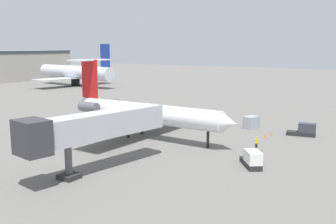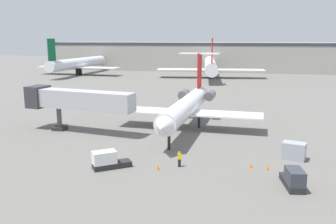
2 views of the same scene
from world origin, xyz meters
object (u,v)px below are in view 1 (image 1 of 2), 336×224
jet_bridge (89,128)px  traffic_cone_mid (272,133)px  baggage_tug_trailing (304,130)px  parked_airliner_centre (75,73)px  cargo_container_uld (251,122)px  baggage_tug_lead (252,160)px  traffic_cone_far (265,135)px  ground_crew_marshaller (256,143)px  regional_jet (141,112)px  traffic_cone_near (262,153)px

jet_bridge → traffic_cone_mid: jet_bridge is taller
baggage_tug_trailing → parked_airliner_centre: (35.74, 82.20, 3.63)m
parked_airliner_centre → cargo_container_uld: bearing=-115.2°
baggage_tug_lead → cargo_container_uld: 20.66m
baggage_tug_lead → baggage_tug_trailing: size_ratio=0.97×
traffic_cone_mid → traffic_cone_far: (-1.69, 0.38, 0.00)m
ground_crew_marshaller → baggage_tug_trailing: baggage_tug_trailing is taller
regional_jet → cargo_container_uld: size_ratio=9.96×
ground_crew_marshaller → traffic_cone_mid: 9.16m
regional_jet → parked_airliner_centre: bearing=52.0°
ground_crew_marshaller → traffic_cone_far: (7.41, 1.28, -0.58)m
ground_crew_marshaller → parked_airliner_centre: bearing=59.3°
baggage_tug_lead → traffic_cone_mid: (16.34, 2.99, -0.56)m
baggage_tug_trailing → traffic_cone_near: baggage_tug_trailing is taller
jet_bridge → traffic_cone_mid: 29.16m
traffic_cone_far → jet_bridge: bearing=158.2°
baggage_tug_trailing → parked_airliner_centre: 89.71m
regional_jet → baggage_tug_lead: size_ratio=6.96×
jet_bridge → baggage_tug_trailing: 32.63m
baggage_tug_lead → parked_airliner_centre: 97.53m
jet_bridge → parked_airliner_centre: 93.57m
ground_crew_marshaller → traffic_cone_mid: size_ratio=3.07×
cargo_container_uld → traffic_cone_far: bearing=-140.7°
cargo_container_uld → parked_airliner_centre: size_ratio=0.08×
traffic_cone_far → regional_jet: bearing=121.6°
baggage_tug_trailing → traffic_cone_mid: (-2.07, 4.16, -0.56)m
traffic_cone_mid → jet_bridge: bearing=158.8°
baggage_tug_lead → cargo_container_uld: size_ratio=1.43×
baggage_tug_trailing → baggage_tug_lead: bearing=176.4°
traffic_cone_mid → baggage_tug_lead: bearing=-169.6°
ground_crew_marshaller → cargo_container_uld: 13.15m
jet_bridge → baggage_tug_trailing: bearing=-26.7°
regional_jet → cargo_container_uld: bearing=-38.9°
baggage_tug_lead → parked_airliner_centre: bearing=56.2°
regional_jet → traffic_cone_far: 18.11m
traffic_cone_near → parked_airliner_centre: size_ratio=0.02×
ground_crew_marshaller → baggage_tug_lead: baggage_tug_lead is taller
ground_crew_marshaller → regional_jet: bearing=96.6°
traffic_cone_near → baggage_tug_trailing: bearing=-7.9°
ground_crew_marshaller → baggage_tug_lead: (-7.25, -2.09, -0.02)m
regional_jet → traffic_cone_mid: size_ratio=51.13×
jet_bridge → regional_jet: bearing=17.9°
cargo_container_uld → traffic_cone_near: (-14.13, -6.55, -0.70)m
regional_jet → traffic_cone_mid: regional_jet is taller
jet_bridge → traffic_cone_near: 20.74m
traffic_cone_mid → parked_airliner_centre: parked_airliner_centre is taller
regional_jet → ground_crew_marshaller: (1.91, -16.44, -2.79)m
jet_bridge → baggage_tug_lead: size_ratio=4.27×
ground_crew_marshaller → parked_airliner_centre: parked_airliner_centre is taller
ground_crew_marshaller → baggage_tug_trailing: bearing=-16.2°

